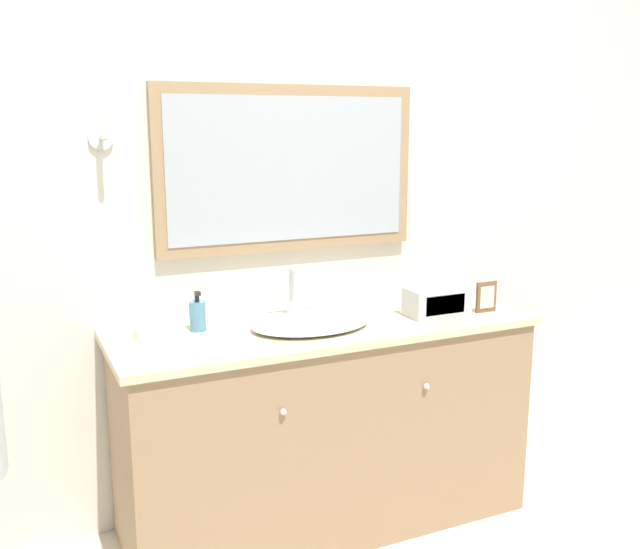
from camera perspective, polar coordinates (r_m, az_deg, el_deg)
wall_back at (r=3.04m, az=-2.15°, el=5.20°), size 8.00×0.18×2.55m
vanity_counter at (r=2.98m, az=0.42°, el=-11.89°), size 1.69×0.59×0.86m
sink_basin at (r=2.78m, az=-0.84°, el=-3.83°), size 0.47×0.39×0.20m
soap_bottle at (r=2.76m, az=-9.77°, el=-3.23°), size 0.06×0.06×0.16m
appliance_box at (r=2.98m, az=9.32°, el=-2.13°), size 0.26×0.13×0.12m
picture_frame at (r=3.06m, az=13.16°, el=-1.76°), size 0.10×0.01×0.13m
hand_towel_near_sink at (r=2.72m, az=-12.75°, el=-4.55°), size 0.17×0.13×0.03m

